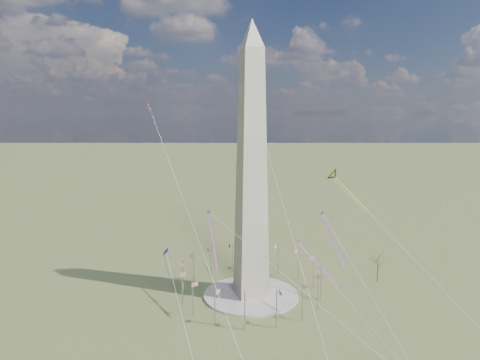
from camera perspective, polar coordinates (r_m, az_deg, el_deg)
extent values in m
plane|color=brown|center=(168.02, 1.47, -15.16)|extent=(2000.00, 2000.00, 0.00)
cylinder|color=beige|center=(167.86, 1.47, -15.04)|extent=(36.00, 36.00, 0.80)
pyramid|color=beige|center=(155.87, 1.62, 18.98)|extent=(9.90, 9.90, 10.00)
cylinder|color=#AFB0B5|center=(174.82, 9.78, -12.01)|extent=(0.36, 0.36, 13.00)
cube|color=red|center=(174.11, 9.64, -10.24)|extent=(2.40, 0.08, 1.50)
cylinder|color=#AFB0B5|center=(182.40, 7.80, -11.06)|extent=(0.36, 0.36, 13.00)
cube|color=red|center=(181.51, 7.53, -9.39)|extent=(2.25, 0.99, 1.50)
cylinder|color=#AFB0B5|center=(187.58, 5.13, -10.44)|extent=(0.36, 0.36, 13.00)
cube|color=red|center=(186.39, 4.78, -8.85)|extent=(1.75, 1.75, 1.50)
cylinder|color=#AFB0B5|center=(189.79, 2.08, -10.18)|extent=(0.36, 0.36, 13.00)
cube|color=red|center=(188.21, 1.69, -8.64)|extent=(0.99, 2.25, 1.50)
cylinder|color=#AFB0B5|center=(188.78, -1.02, -10.28)|extent=(0.36, 0.36, 13.00)
cube|color=red|center=(186.78, -1.42, -8.78)|extent=(0.08, 2.40, 1.50)
cylinder|color=#AFB0B5|center=(184.68, -3.88, -10.74)|extent=(0.36, 0.36, 13.00)
cube|color=red|center=(182.26, -4.24, -9.25)|extent=(0.99, 2.25, 1.50)
cylinder|color=#AFB0B5|center=(177.91, -6.17, -11.55)|extent=(0.36, 0.36, 13.00)
cube|color=red|center=(175.12, -6.44, -10.05)|extent=(1.75, 1.75, 1.50)
cylinder|color=#AFB0B5|center=(169.27, -7.55, -12.67)|extent=(0.36, 0.36, 13.00)
cube|color=red|center=(166.21, -7.70, -11.13)|extent=(2.25, 0.99, 1.50)
cylinder|color=#AFB0B5|center=(159.88, -7.69, -14.00)|extent=(0.36, 0.36, 13.00)
cube|color=red|center=(156.70, -7.65, -12.40)|extent=(2.40, 0.08, 1.50)
cylinder|color=#AFB0B5|center=(151.17, -6.30, -15.37)|extent=(0.36, 0.36, 13.00)
cube|color=red|center=(148.06, -6.05, -13.67)|extent=(2.25, 0.99, 1.50)
cylinder|color=#AFB0B5|center=(144.69, -3.37, -16.49)|extent=(0.36, 0.36, 13.00)
cube|color=red|center=(141.87, -2.93, -14.67)|extent=(1.75, 1.75, 1.50)
cylinder|color=#AFB0B5|center=(141.79, 0.65, -17.03)|extent=(0.36, 0.36, 13.00)
cube|color=red|center=(139.45, 1.20, -15.09)|extent=(0.99, 2.25, 1.50)
cylinder|color=#AFB0B5|center=(143.12, 4.87, -16.80)|extent=(0.36, 0.36, 13.00)
cube|color=red|center=(141.36, 5.41, -14.79)|extent=(0.08, 2.40, 1.50)
cylinder|color=#AFB0B5|center=(148.38, 8.30, -15.90)|extent=(0.36, 0.36, 13.00)
cube|color=red|center=(147.14, 8.70, -13.87)|extent=(0.99, 2.25, 1.50)
cylinder|color=#AFB0B5|center=(156.43, 10.29, -14.60)|extent=(0.36, 0.36, 13.00)
cube|color=red|center=(155.56, 10.50, -12.63)|extent=(1.75, 1.75, 1.50)
cylinder|color=#AFB0B5|center=(165.74, 10.72, -13.23)|extent=(0.36, 0.36, 13.00)
cube|color=red|center=(165.05, 10.74, -11.36)|extent=(2.25, 0.99, 1.50)
cylinder|color=#4C402E|center=(187.98, 17.87, -11.63)|extent=(0.40, 0.40, 7.95)
cube|color=#FFAF0D|center=(171.66, 14.69, -1.81)|extent=(6.74, 14.54, 11.01)
cube|color=#FFAF0D|center=(170.03, 14.30, -1.89)|extent=(6.74, 14.54, 11.01)
cube|color=navy|center=(155.86, -9.88, -9.38)|extent=(2.29, 3.52, 2.76)
cube|color=red|center=(157.33, -9.84, -10.96)|extent=(2.09, 3.10, 9.54)
cube|color=red|center=(147.75, 12.28, -7.85)|extent=(2.67, 19.12, 12.01)
cube|color=red|center=(147.70, -3.63, -8.13)|extent=(2.79, 21.05, 13.22)
cube|color=red|center=(165.40, 10.44, -11.06)|extent=(9.22, 16.84, 11.72)
cube|color=red|center=(180.27, -12.22, 10.05)|extent=(1.60, 2.28, 1.73)
cube|color=red|center=(180.24, -12.20, 9.45)|extent=(1.21, 1.25, 3.97)
cube|color=white|center=(194.10, 1.51, 11.25)|extent=(1.49, 2.27, 1.79)
cube|color=white|center=(194.03, 1.50, 10.67)|extent=(1.03, 1.43, 4.11)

